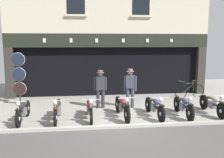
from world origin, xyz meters
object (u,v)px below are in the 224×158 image
object	(u,v)px
motorcycle_center_left	(90,108)
motorcycle_far_right	(213,104)
motorcycle_center_right	(155,106)
motorcycle_right	(183,106)
motorcycle_left	(57,109)
salesman_left	(100,87)
shopkeeper_center	(130,86)
motorcycle_far_left	(23,110)
advert_board_near	(134,65)
advert_board_far	(153,66)
leaning_bicycle	(190,91)
tyre_sign_pole	(19,75)
motorcycle_center	(122,107)

from	to	relation	value
motorcycle_center_left	motorcycle_far_right	xyz separation A→B (m)	(4.92, 0.07, 0.01)
motorcycle_center_right	motorcycle_right	size ratio (longest dim) A/B	1.01
motorcycle_left	salesman_left	xyz separation A→B (m)	(1.72, 1.60, 0.50)
motorcycle_right	shopkeeper_center	xyz separation A→B (m)	(-1.81, 1.55, 0.54)
motorcycle_far_left	motorcycle_far_right	world-z (taller)	motorcycle_far_right
advert_board_near	advert_board_far	distance (m)	1.07
shopkeeper_center	leaning_bicycle	size ratio (longest dim) A/B	1.02
leaning_bicycle	motorcycle_far_left	bearing A→B (deg)	100.08
shopkeeper_center	advert_board_far	size ratio (longest dim) A/B	1.69
tyre_sign_pole	motorcycle_center_right	bearing A→B (deg)	-24.84
motorcycle_far_left	motorcycle_right	world-z (taller)	motorcycle_right
advert_board_far	leaning_bicycle	size ratio (longest dim) A/B	0.60
salesman_left	motorcycle_right	bearing A→B (deg)	147.21
shopkeeper_center	advert_board_near	distance (m)	2.95
salesman_left	advert_board_far	size ratio (longest dim) A/B	1.64
motorcycle_left	shopkeeper_center	distance (m)	3.41
salesman_left	motorcycle_far_right	bearing A→B (deg)	156.58
motorcycle_center	leaning_bicycle	bearing A→B (deg)	-148.82
motorcycle_center	motorcycle_center_right	distance (m)	1.26
advert_board_far	motorcycle_center	bearing A→B (deg)	-119.59
motorcycle_right	advert_board_near	distance (m)	4.61
motorcycle_far_left	motorcycle_center_right	xyz separation A→B (m)	(4.93, -0.03, 0.00)
motorcycle_far_right	leaning_bicycle	world-z (taller)	leaning_bicycle
motorcycle_far_left	motorcycle_center	size ratio (longest dim) A/B	0.94
motorcycle_left	motorcycle_far_right	distance (m)	6.12
tyre_sign_pole	advert_board_near	distance (m)	5.94
motorcycle_far_left	advert_board_far	xyz separation A→B (m)	(6.06, 4.22, 1.16)
advert_board_far	leaning_bicycle	distance (m)	2.40
motorcycle_left	motorcycle_center_left	bearing A→B (deg)	-178.40
salesman_left	motorcycle_center_right	bearing A→B (deg)	136.80
salesman_left	advert_board_near	world-z (taller)	advert_board_near
motorcycle_center_left	advert_board_near	size ratio (longest dim) A/B	2.13
motorcycle_far_left	salesman_left	distance (m)	3.37
motorcycle_left	leaning_bicycle	world-z (taller)	leaning_bicycle
motorcycle_center_left	motorcycle_right	xyz separation A→B (m)	(3.63, -0.10, 0.01)
motorcycle_center	shopkeeper_center	world-z (taller)	shopkeeper_center
motorcycle_center	advert_board_far	bearing A→B (deg)	-124.45
motorcycle_far_right	shopkeeper_center	distance (m)	3.44
advert_board_far	leaning_bicycle	world-z (taller)	advert_board_far
motorcycle_center_left	advert_board_near	xyz separation A→B (m)	(2.57, 4.24, 1.20)
motorcycle_far_right	salesman_left	distance (m)	4.67
salesman_left	leaning_bicycle	size ratio (longest dim) A/B	0.99
motorcycle_far_right	advert_board_near	distance (m)	4.93
motorcycle_far_left	motorcycle_center_left	world-z (taller)	motorcycle_far_left
motorcycle_center	leaning_bicycle	xyz separation A→B (m)	(4.03, 2.93, -0.06)
motorcycle_far_right	motorcycle_center	bearing A→B (deg)	1.09
motorcycle_far_left	motorcycle_center	distance (m)	3.67
advert_board_near	leaning_bicycle	size ratio (longest dim) A/B	0.53
motorcycle_center_right	tyre_sign_pole	distance (m)	6.29
motorcycle_right	advert_board_near	world-z (taller)	advert_board_near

